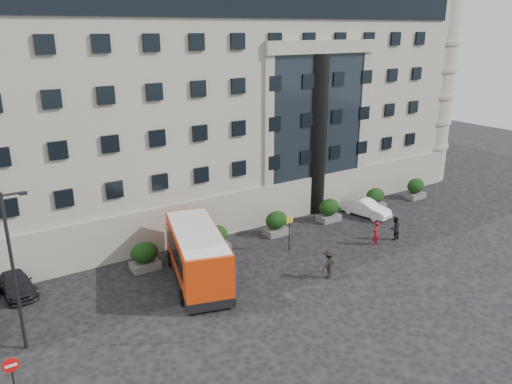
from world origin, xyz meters
TOP-DOWN VIEW (x-y plane):
  - ground at (0.00, 0.00)m, footprint 120.00×120.00m
  - civic_building at (6.00, 22.00)m, footprint 44.00×24.00m
  - entrance_column at (12.00, 10.30)m, footprint 1.80×1.80m
  - hedge_a at (-4.00, 7.80)m, footprint 1.80×1.26m
  - hedge_b at (1.20, 7.80)m, footprint 1.80×1.26m
  - hedge_c at (6.40, 7.80)m, footprint 1.80×1.26m
  - hedge_d at (11.60, 7.80)m, footprint 1.80×1.26m
  - hedge_e at (16.80, 7.80)m, footprint 1.80×1.26m
  - hedge_f at (22.00, 7.80)m, footprint 1.80×1.26m
  - street_lamp at (-11.94, 3.00)m, footprint 1.16×0.18m
  - bus_stop_sign at (5.50, 5.00)m, footprint 0.50×0.08m
  - no_entry_sign at (-13.00, -1.04)m, footprint 0.64×0.16m
  - minibus at (-1.85, 4.54)m, footprint 4.83×8.38m
  - parked_car_c at (-11.50, 9.14)m, footprint 2.11×4.34m
  - white_taxi at (14.94, 7.00)m, footprint 2.35×4.40m
  - pedestrian_a at (11.30, 2.39)m, footprint 0.75×0.62m
  - pedestrian_b at (13.14, 2.30)m, footprint 0.92×0.75m
  - pedestrian_c at (5.12, 0.46)m, footprint 1.38×1.08m

SIDE VIEW (x-z plane):
  - ground at x=0.00m, z-range 0.00..0.00m
  - parked_car_c at x=-11.50m, z-range 0.00..1.22m
  - white_taxi at x=14.94m, z-range 0.00..1.38m
  - pedestrian_a at x=11.30m, z-range 0.00..1.76m
  - pedestrian_b at x=13.14m, z-range 0.00..1.76m
  - hedge_a at x=-4.00m, z-range 0.01..1.85m
  - hedge_b at x=1.20m, z-range 0.01..1.85m
  - hedge_c at x=6.40m, z-range 0.01..1.85m
  - hedge_d at x=11.60m, z-range 0.01..1.85m
  - hedge_e at x=16.80m, z-range 0.01..1.85m
  - hedge_f at x=22.00m, z-range 0.01..1.85m
  - pedestrian_c at x=5.12m, z-range 0.00..1.88m
  - no_entry_sign at x=-13.00m, z-range 0.49..2.81m
  - bus_stop_sign at x=5.50m, z-range 0.47..2.99m
  - minibus at x=-1.85m, z-range 0.17..3.47m
  - street_lamp at x=-11.94m, z-range 0.37..8.37m
  - entrance_column at x=12.00m, z-range 0.00..13.00m
  - civic_building at x=6.00m, z-range 0.00..18.00m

